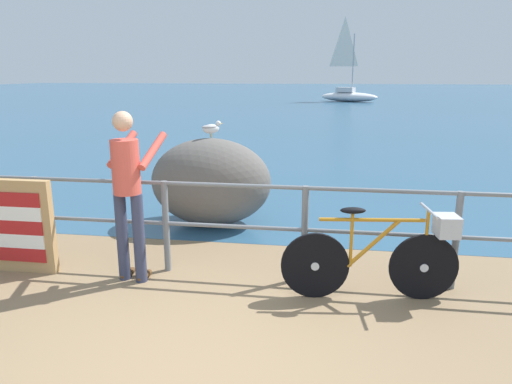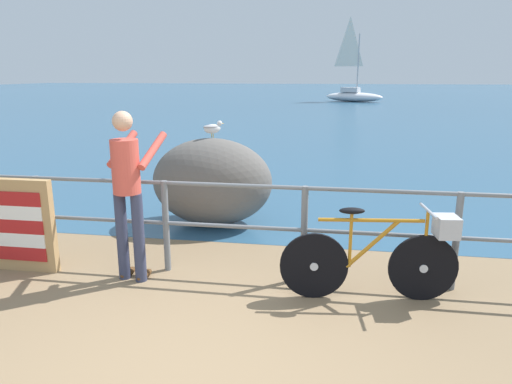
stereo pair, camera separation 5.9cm
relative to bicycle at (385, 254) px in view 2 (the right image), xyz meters
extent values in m
cube|color=#846B4C|center=(-1.54, 18.45, -0.51)|extent=(120.00, 120.00, 0.10)
cube|color=#2D5675|center=(-1.54, 46.28, -0.46)|extent=(120.00, 90.00, 0.01)
cylinder|color=slate|center=(-3.80, 0.33, 0.05)|extent=(0.07, 0.07, 1.02)
cylinder|color=slate|center=(-2.30, 0.33, 0.05)|extent=(0.07, 0.07, 1.02)
cylinder|color=slate|center=(-0.79, 0.33, 0.05)|extent=(0.07, 0.07, 1.02)
cylinder|color=slate|center=(0.72, 0.33, 0.05)|extent=(0.07, 0.07, 1.02)
cylinder|color=slate|center=(-1.54, 0.33, 0.54)|extent=(7.53, 0.04, 0.04)
cylinder|color=slate|center=(-1.54, 0.33, 0.09)|extent=(7.53, 0.04, 0.04)
cylinder|color=black|center=(-0.66, -0.08, -0.13)|extent=(0.66, 0.11, 0.66)
cylinder|color=#B7BCC6|center=(-0.66, -0.08, -0.13)|extent=(0.09, 0.06, 0.08)
cylinder|color=black|center=(0.37, 0.04, -0.13)|extent=(0.66, 0.11, 0.66)
cylinder|color=#B7BCC6|center=(0.37, 0.04, -0.13)|extent=(0.09, 0.06, 0.08)
cylinder|color=#B27219|center=(-0.15, -0.02, 0.34)|extent=(0.99, 0.15, 0.04)
cylinder|color=#B27219|center=(-0.12, -0.01, 0.10)|extent=(0.50, 0.10, 0.50)
cylinder|color=#B27219|center=(-0.33, -0.04, 0.13)|extent=(0.03, 0.03, 0.53)
ellipsoid|color=black|center=(-0.33, -0.04, 0.43)|extent=(0.25, 0.13, 0.06)
cylinder|color=#B27219|center=(0.37, 0.04, 0.15)|extent=(0.03, 0.03, 0.57)
cylinder|color=#B7BCC6|center=(0.37, 0.04, 0.44)|extent=(0.08, 0.48, 0.03)
cube|color=#B7BCC6|center=(0.55, 0.06, 0.29)|extent=(0.23, 0.26, 0.20)
cylinder|color=#333851|center=(-2.68, 0.05, 0.01)|extent=(0.12, 0.12, 0.95)
ellipsoid|color=#513319|center=(-2.67, 0.11, -0.42)|extent=(0.14, 0.27, 0.08)
cylinder|color=#333851|center=(-2.48, 0.02, 0.01)|extent=(0.12, 0.12, 0.95)
ellipsoid|color=#513319|center=(-2.47, 0.08, -0.42)|extent=(0.14, 0.27, 0.08)
cylinder|color=#CC4C3F|center=(-2.58, 0.03, 0.76)|extent=(0.28, 0.28, 0.55)
sphere|color=tan|center=(-2.58, 0.03, 1.22)|extent=(0.20, 0.20, 0.20)
cylinder|color=#CC4C3F|center=(-2.72, 0.30, 0.90)|extent=(0.16, 0.52, 0.34)
cylinder|color=#CC4C3F|center=(-2.37, 0.24, 0.90)|extent=(0.16, 0.52, 0.34)
cube|color=tan|center=(-3.90, 0.08, 0.06)|extent=(0.84, 0.09, 1.04)
cube|color=#AD1E1E|center=(-3.90, 0.03, -0.26)|extent=(0.66, 0.01, 0.16)
cube|color=white|center=(-3.90, 0.03, -0.10)|extent=(0.66, 0.01, 0.16)
cube|color=#AD1E1E|center=(-3.90, 0.03, 0.06)|extent=(0.66, 0.01, 0.16)
cube|color=white|center=(-3.90, 0.03, 0.21)|extent=(0.66, 0.01, 0.16)
cube|color=#AD1E1E|center=(-3.90, 0.03, 0.37)|extent=(0.66, 0.01, 0.16)
ellipsoid|color=#605B56|center=(-2.21, 2.04, 0.16)|extent=(1.73, 1.20, 1.25)
cylinder|color=gold|center=(-2.23, 2.13, 0.81)|extent=(0.01, 0.01, 0.06)
cylinder|color=gold|center=(-2.20, 2.10, 0.81)|extent=(0.01, 0.01, 0.06)
ellipsoid|color=white|center=(-2.22, 2.12, 0.91)|extent=(0.26, 0.26, 0.13)
ellipsoid|color=#9E9EA3|center=(-2.23, 2.10, 0.94)|extent=(0.26, 0.25, 0.06)
sphere|color=white|center=(-2.13, 2.20, 0.98)|extent=(0.08, 0.08, 0.08)
cone|color=gold|center=(-2.09, 2.23, 0.97)|extent=(0.05, 0.05, 0.02)
ellipsoid|color=white|center=(0.94, 32.53, -0.11)|extent=(4.57, 2.83, 0.70)
cube|color=silver|center=(0.66, 32.64, 0.42)|extent=(1.50, 1.22, 0.36)
cylinder|color=#B2B2B7|center=(1.12, 32.46, 2.34)|extent=(0.10, 0.10, 4.20)
pyramid|color=white|center=(0.43, 32.74, 3.92)|extent=(1.51, 0.65, 3.57)
camera|label=1|loc=(-0.59, -4.35, 1.68)|focal=33.08mm
camera|label=2|loc=(-0.54, -4.35, 1.68)|focal=33.08mm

